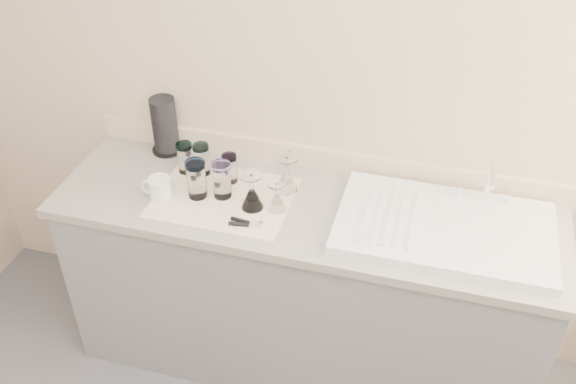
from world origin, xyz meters
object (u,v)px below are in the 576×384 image
(tumbler_lavender, at_px, (222,180))
(goblet_back_right, at_px, (287,179))
(can_opener, at_px, (246,223))
(paper_towel_roll, at_px, (165,126))
(tumbler_cyan, at_px, (202,159))
(tumbler_blue, at_px, (196,179))
(goblet_front_right, at_px, (277,201))
(sink_unit, at_px, (445,227))
(white_mug, at_px, (159,188))
(goblet_front_left, at_px, (252,196))
(tumbler_teal, at_px, (185,158))
(tumbler_purple, at_px, (230,168))

(tumbler_lavender, height_order, goblet_back_right, goblet_back_right)
(can_opener, relative_size, paper_towel_roll, 0.51)
(paper_towel_roll, bearing_deg, tumbler_cyan, -30.59)
(tumbler_blue, distance_m, goblet_front_right, 0.34)
(goblet_front_right, bearing_deg, sink_unit, 4.93)
(can_opener, xyz_separation_m, white_mug, (-0.40, 0.08, 0.03))
(goblet_front_left, xyz_separation_m, goblet_front_right, (0.10, 0.01, -0.01))
(sink_unit, relative_size, white_mug, 6.16)
(tumbler_blue, bearing_deg, sink_unit, 3.30)
(tumbler_cyan, bearing_deg, tumbler_teal, -174.78)
(tumbler_cyan, xyz_separation_m, goblet_back_right, (0.38, -0.02, -0.02))
(tumbler_blue, distance_m, paper_towel_roll, 0.39)
(tumbler_blue, bearing_deg, goblet_front_left, -2.93)
(sink_unit, bearing_deg, goblet_back_right, 172.92)
(tumbler_teal, distance_m, paper_towel_roll, 0.21)
(tumbler_lavender, relative_size, goblet_front_right, 1.23)
(can_opener, bearing_deg, tumbler_lavender, 134.79)
(can_opener, bearing_deg, sink_unit, 13.92)
(white_mug, distance_m, paper_towel_roll, 0.36)
(tumbler_lavender, distance_m, paper_towel_roll, 0.45)
(sink_unit, height_order, tumbler_blue, sink_unit)
(white_mug, bearing_deg, tumbler_cyan, 62.52)
(tumbler_teal, distance_m, goblet_front_right, 0.48)
(sink_unit, distance_m, paper_towel_roll, 1.28)
(can_opener, relative_size, white_mug, 1.00)
(goblet_front_left, height_order, goblet_front_right, goblet_front_left)
(tumbler_teal, bearing_deg, tumbler_lavender, -29.90)
(can_opener, bearing_deg, white_mug, 168.52)
(tumbler_purple, xyz_separation_m, can_opener, (0.16, -0.26, -0.06))
(tumbler_cyan, xyz_separation_m, paper_towel_roll, (-0.22, 0.13, 0.05))
(tumbler_blue, bearing_deg, tumbler_lavender, 16.07)
(sink_unit, bearing_deg, tumbler_teal, 175.18)
(sink_unit, height_order, paper_towel_roll, paper_towel_roll)
(goblet_back_right, bearing_deg, tumbler_teal, 178.47)
(tumbler_lavender, relative_size, white_mug, 1.18)
(white_mug, bearing_deg, sink_unit, 5.15)
(tumbler_cyan, height_order, can_opener, tumbler_cyan)
(goblet_front_left, xyz_separation_m, can_opener, (0.01, -0.11, -0.05))
(goblet_front_right, bearing_deg, white_mug, -174.56)
(tumbler_purple, distance_m, can_opener, 0.31)
(goblet_front_left, distance_m, paper_towel_roll, 0.59)
(sink_unit, bearing_deg, tumbler_blue, -176.70)
(tumbler_lavender, bearing_deg, sink_unit, 1.85)
(sink_unit, distance_m, tumbler_blue, 0.99)
(goblet_back_right, height_order, can_opener, goblet_back_right)
(goblet_back_right, bearing_deg, goblet_front_left, -123.33)
(tumbler_blue, height_order, tumbler_lavender, tumbler_blue)
(tumbler_teal, xyz_separation_m, goblet_front_left, (0.35, -0.16, -0.02))
(goblet_front_left, relative_size, goblet_front_right, 1.26)
(goblet_back_right, bearing_deg, paper_towel_roll, 165.93)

